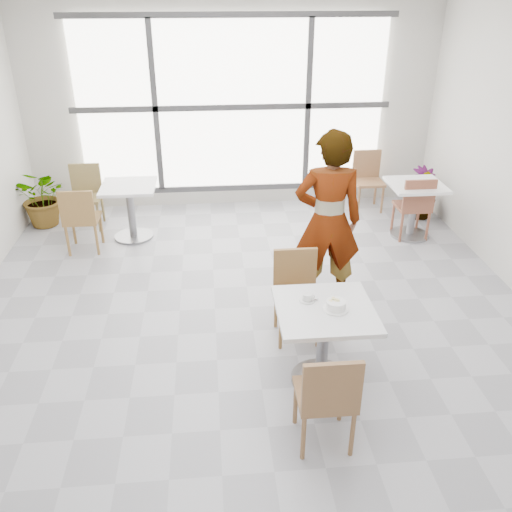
{
  "coord_description": "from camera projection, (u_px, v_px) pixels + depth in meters",
  "views": [
    {
      "loc": [
        -0.38,
        -4.44,
        3.15
      ],
      "look_at": [
        0.0,
        -0.3,
        1.0
      ],
      "focal_mm": 37.76,
      "sensor_mm": 36.0,
      "label": 1
    }
  ],
  "objects": [
    {
      "name": "chair_near",
      "position": [
        328.0,
        395.0,
        3.84
      ],
      "size": [
        0.42,
        0.42,
        0.87
      ],
      "rotation": [
        0.0,
        0.0,
        3.14
      ],
      "color": "brown",
      "rests_on": "ground"
    },
    {
      "name": "bg_chair_left_near",
      "position": [
        80.0,
        216.0,
        6.74
      ],
      "size": [
        0.42,
        0.42,
        0.87
      ],
      "rotation": [
        0.0,
        0.0,
        3.14
      ],
      "color": "olive",
      "rests_on": "ground"
    },
    {
      "name": "wall_back",
      "position": [
        232.0,
        106.0,
        7.81
      ],
      "size": [
        6.0,
        0.0,
        6.0
      ],
      "primitive_type": "plane",
      "rotation": [
        1.57,
        0.0,
        0.0
      ],
      "color": "silver",
      "rests_on": "ground"
    },
    {
      "name": "main_table",
      "position": [
        324.0,
        331.0,
        4.5
      ],
      "size": [
        0.8,
        0.8,
        0.75
      ],
      "color": "silver",
      "rests_on": "ground"
    },
    {
      "name": "bg_chair_left_far",
      "position": [
        86.0,
        191.0,
        7.51
      ],
      "size": [
        0.42,
        0.42,
        0.87
      ],
      "color": "olive",
      "rests_on": "ground"
    },
    {
      "name": "chair_far",
      "position": [
        296.0,
        288.0,
        5.17
      ],
      "size": [
        0.42,
        0.42,
        0.87
      ],
      "color": "olive",
      "rests_on": "ground"
    },
    {
      "name": "window",
      "position": [
        232.0,
        107.0,
        7.76
      ],
      "size": [
        4.6,
        0.07,
        2.52
      ],
      "color": "white",
      "rests_on": "ground"
    },
    {
      "name": "bg_chair_right_far",
      "position": [
        367.0,
        176.0,
        8.1
      ],
      "size": [
        0.42,
        0.42,
        0.87
      ],
      "color": "#9B6C46",
      "rests_on": "ground"
    },
    {
      "name": "bg_chair_right_near",
      "position": [
        415.0,
        204.0,
        7.1
      ],
      "size": [
        0.42,
        0.42,
        0.87
      ],
      "rotation": [
        0.0,
        0.0,
        3.14
      ],
      "color": "brown",
      "rests_on": "ground"
    },
    {
      "name": "bg_table_left",
      "position": [
        130.0,
        204.0,
        7.14
      ],
      "size": [
        0.7,
        0.7,
        0.75
      ],
      "color": "white",
      "rests_on": "ground"
    },
    {
      "name": "ceiling",
      "position": [
        252.0,
        1.0,
        4.03
      ],
      "size": [
        7.0,
        7.0,
        0.0
      ],
      "primitive_type": "plane",
      "rotation": [
        3.14,
        0.0,
        0.0
      ],
      "color": "white",
      "rests_on": "ground"
    },
    {
      "name": "plant_left",
      "position": [
        44.0,
        197.0,
        7.54
      ],
      "size": [
        0.92,
        0.85,
        0.85
      ],
      "primitive_type": "imported",
      "rotation": [
        0.0,
        0.0,
        -0.28
      ],
      "color": "#4E7C43",
      "rests_on": "ground"
    },
    {
      "name": "bg_table_right",
      "position": [
        414.0,
        202.0,
        7.19
      ],
      "size": [
        0.7,
        0.7,
        0.75
      ],
      "color": "white",
      "rests_on": "ground"
    },
    {
      "name": "coffee_cup",
      "position": [
        308.0,
        298.0,
        4.49
      ],
      "size": [
        0.16,
        0.13,
        0.07
      ],
      "color": "silver",
      "rests_on": "main_table"
    },
    {
      "name": "floor",
      "position": [
        253.0,
        331.0,
        5.41
      ],
      "size": [
        7.0,
        7.0,
        0.0
      ],
      "primitive_type": "plane",
      "color": "#9E9EA5",
      "rests_on": "ground"
    },
    {
      "name": "plant_right",
      "position": [
        422.0,
        193.0,
        7.83
      ],
      "size": [
        0.52,
        0.52,
        0.75
      ],
      "primitive_type": "imported",
      "rotation": [
        0.0,
        0.0,
        0.3
      ],
      "color": "#557F3F",
      "rests_on": "ground"
    },
    {
      "name": "oatmeal_bowl",
      "position": [
        336.0,
        305.0,
        4.36
      ],
      "size": [
        0.21,
        0.21,
        0.1
      ],
      "color": "white",
      "rests_on": "main_table"
    },
    {
      "name": "person",
      "position": [
        328.0,
        221.0,
        5.47
      ],
      "size": [
        0.72,
        0.5,
        1.9
      ],
      "primitive_type": "imported",
      "rotation": [
        0.0,
        0.0,
        3.07
      ],
      "color": "black",
      "rests_on": "ground"
    }
  ]
}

